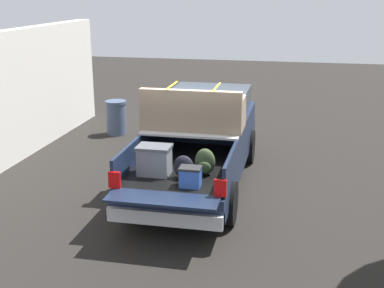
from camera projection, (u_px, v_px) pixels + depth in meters
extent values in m
plane|color=black|center=(198.00, 185.00, 11.01)|extent=(40.00, 40.00, 0.00)
cube|color=#162138|center=(198.00, 158.00, 10.83)|extent=(5.50, 1.92, 0.47)
cube|color=black|center=(185.00, 165.00, 9.63)|extent=(2.80, 1.80, 0.04)
cube|color=#162138|center=(138.00, 150.00, 9.75)|extent=(2.80, 0.06, 0.50)
cube|color=#162138|center=(235.00, 156.00, 9.38)|extent=(2.80, 0.06, 0.50)
cube|color=#162138|center=(199.00, 134.00, 10.85)|extent=(0.06, 1.80, 0.50)
cube|color=#162138|center=(162.00, 199.00, 8.06)|extent=(0.55, 1.80, 0.04)
cube|color=#B2B2B7|center=(194.00, 129.00, 10.21)|extent=(1.25, 1.92, 0.04)
cube|color=#162138|center=(209.00, 120.00, 11.95)|extent=(2.30, 1.92, 0.50)
cube|color=#2D3842|center=(209.00, 101.00, 11.72)|extent=(1.94, 1.76, 0.48)
cube|color=#162138|center=(218.00, 110.00, 13.23)|extent=(0.40, 1.82, 0.38)
cube|color=#B2B2B7|center=(165.00, 217.00, 8.32)|extent=(0.24, 1.92, 0.24)
cube|color=red|center=(115.00, 180.00, 8.43)|extent=(0.06, 0.20, 0.28)
cube|color=red|center=(220.00, 188.00, 8.08)|extent=(0.06, 0.20, 0.28)
cylinder|color=black|center=(177.00, 142.00, 12.70)|extent=(0.80, 0.30, 0.80)
cylinder|color=black|center=(248.00, 146.00, 12.36)|extent=(0.80, 0.30, 0.80)
cylinder|color=black|center=(132.00, 195.00, 9.43)|extent=(0.80, 0.30, 0.80)
cylinder|color=black|center=(227.00, 203.00, 9.08)|extent=(0.80, 0.30, 0.80)
cube|color=slate|center=(154.00, 161.00, 9.02)|extent=(0.40, 0.55, 0.48)
cube|color=#505359|center=(154.00, 147.00, 8.94)|extent=(0.44, 0.59, 0.05)
ellipsoid|color=black|center=(184.00, 167.00, 8.86)|extent=(0.20, 0.35, 0.40)
ellipsoid|color=black|center=(182.00, 172.00, 8.77)|extent=(0.09, 0.25, 0.18)
ellipsoid|color=#384728|center=(205.00, 162.00, 9.00)|extent=(0.20, 0.36, 0.48)
ellipsoid|color=#384728|center=(204.00, 168.00, 8.91)|extent=(0.09, 0.25, 0.21)
cube|color=#3359B2|center=(190.00, 178.00, 8.49)|extent=(0.26, 0.34, 0.30)
cube|color=#262628|center=(190.00, 168.00, 8.44)|extent=(0.28, 0.36, 0.04)
cube|color=#84705B|center=(194.00, 117.00, 10.14)|extent=(0.84, 1.98, 0.42)
cube|color=#84705B|center=(190.00, 101.00, 9.71)|extent=(0.16, 1.98, 0.40)
cube|color=#84705B|center=(151.00, 99.00, 10.27)|extent=(0.60, 0.20, 0.22)
cube|color=#84705B|center=(239.00, 103.00, 9.92)|extent=(0.60, 0.20, 0.22)
cube|color=yellow|center=(172.00, 86.00, 10.05)|extent=(0.94, 0.03, 0.02)
cube|color=yellow|center=(216.00, 87.00, 9.88)|extent=(0.94, 0.03, 0.02)
cube|color=silver|center=(1.00, 101.00, 11.86)|extent=(10.05, 0.36, 3.12)
cylinder|color=#3F4C66|center=(116.00, 119.00, 14.73)|extent=(0.56, 0.56, 0.90)
cylinder|color=#3F4C66|center=(116.00, 102.00, 14.59)|extent=(0.60, 0.60, 0.08)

